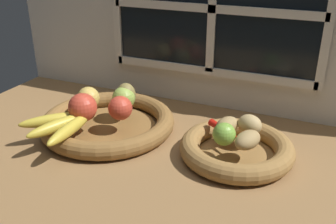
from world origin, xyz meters
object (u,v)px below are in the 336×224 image
at_px(pear_brown, 126,95).
at_px(lime_near, 224,134).
at_px(fruit_bowl_right, 236,149).
at_px(potato_back, 250,125).
at_px(banana_bunch_front, 63,124).
at_px(fruit_bowl_left, 108,122).
at_px(apple_red_front, 83,107).
at_px(apple_red_right, 120,108).
at_px(apple_golden_left, 88,98).
at_px(apple_green_back, 124,98).
at_px(potato_oblong, 227,125).
at_px(potato_small, 248,140).
at_px(chili_pepper, 230,133).

relative_size(pear_brown, lime_near, 1.31).
relative_size(fruit_bowl_right, potato_back, 4.45).
bearing_deg(fruit_bowl_right, banana_bunch_front, -163.46).
relative_size(fruit_bowl_left, potato_back, 5.92).
distance_m(apple_red_front, apple_red_right, 0.10).
distance_m(apple_red_front, apple_golden_left, 0.08).
distance_m(apple_green_back, pear_brown, 0.01).
distance_m(apple_green_back, apple_red_front, 0.13).
bearing_deg(apple_green_back, banana_bunch_front, -114.22).
xyz_separation_m(potato_oblong, potato_small, (0.06, -0.06, 0.00)).
bearing_deg(lime_near, banana_bunch_front, -167.41).
bearing_deg(lime_near, fruit_bowl_left, 173.93).
bearing_deg(pear_brown, apple_green_back, -89.41).
bearing_deg(pear_brown, potato_oblong, -7.06).
distance_m(banana_bunch_front, chili_pepper, 0.42).
bearing_deg(potato_small, banana_bunch_front, -168.11).
distance_m(potato_oblong, lime_near, 0.06).
distance_m(fruit_bowl_left, lime_near, 0.35).
bearing_deg(lime_near, fruit_bowl_right, 56.31).
distance_m(fruit_bowl_left, pear_brown, 0.09).
distance_m(apple_golden_left, potato_small, 0.47).
bearing_deg(apple_red_front, lime_near, 3.58).
bearing_deg(potato_back, pear_brown, 176.33).
xyz_separation_m(fruit_bowl_right, apple_green_back, (-0.34, 0.05, 0.06)).
relative_size(apple_red_front, apple_golden_left, 1.20).
bearing_deg(apple_red_front, pear_brown, 64.03).
xyz_separation_m(banana_bunch_front, potato_back, (0.44, 0.17, 0.01)).
xyz_separation_m(potato_back, chili_pepper, (-0.04, -0.04, -0.02)).
distance_m(apple_red_right, potato_oblong, 0.29).
height_order(fruit_bowl_left, pear_brown, pear_brown).
height_order(fruit_bowl_left, lime_near, lime_near).
bearing_deg(fruit_bowl_right, apple_golden_left, 178.27).
height_order(potato_oblong, chili_pepper, potato_oblong).
bearing_deg(fruit_bowl_left, potato_back, 6.12).
bearing_deg(chili_pepper, pear_brown, -156.75).
bearing_deg(potato_small, fruit_bowl_right, 135.00).
height_order(apple_green_back, potato_back, apple_green_back).
relative_size(apple_golden_left, pear_brown, 0.89).
height_order(apple_golden_left, banana_bunch_front, apple_golden_left).
relative_size(apple_red_right, potato_oblong, 0.92).
distance_m(fruit_bowl_left, apple_red_front, 0.10).
bearing_deg(fruit_bowl_left, apple_green_back, 63.51).
distance_m(pear_brown, chili_pepper, 0.33).
xyz_separation_m(apple_green_back, apple_golden_left, (-0.09, -0.04, -0.00)).
height_order(fruit_bowl_right, apple_red_front, apple_red_front).
relative_size(fruit_bowl_right, potato_oblong, 3.92).
bearing_deg(pear_brown, fruit_bowl_left, -111.02).
xyz_separation_m(apple_green_back, chili_pepper, (0.32, -0.04, -0.02)).
distance_m(fruit_bowl_right, apple_red_right, 0.32).
xyz_separation_m(fruit_bowl_left, potato_small, (0.40, -0.03, 0.05)).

